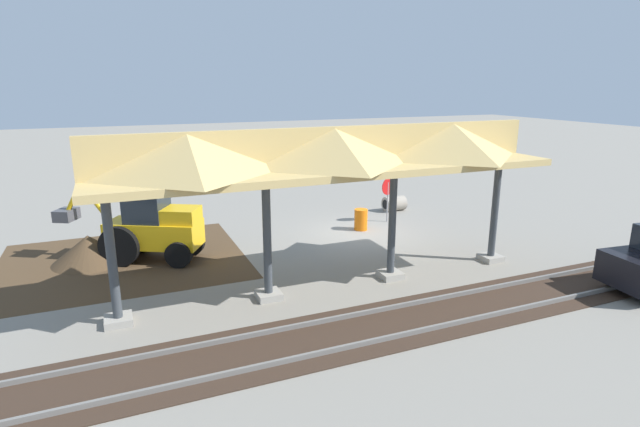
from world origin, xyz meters
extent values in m
plane|color=gray|center=(0.00, 0.00, 0.00)|extent=(120.00, 120.00, 0.00)
cube|color=#4C3823|center=(9.13, -0.32, 0.00)|extent=(8.17, 7.00, 0.01)
cube|color=#9E998E|center=(-2.83, 4.71, 0.10)|extent=(0.70, 0.70, 0.20)
cylinder|color=#383D42|center=(-2.83, 4.71, 1.80)|extent=(0.24, 0.24, 3.60)
cube|color=#9E998E|center=(1.25, 4.71, 0.10)|extent=(0.70, 0.70, 0.20)
cylinder|color=#383D42|center=(1.25, 4.71, 1.80)|extent=(0.24, 0.24, 3.60)
cube|color=#9E998E|center=(5.34, 4.71, 0.10)|extent=(0.70, 0.70, 0.20)
cylinder|color=#383D42|center=(5.34, 4.71, 1.80)|extent=(0.24, 0.24, 3.60)
cube|color=#9E998E|center=(9.43, 4.71, 0.10)|extent=(0.70, 0.70, 0.20)
cylinder|color=#383D42|center=(9.43, 4.71, 1.80)|extent=(0.24, 0.24, 3.60)
cube|color=tan|center=(3.30, 4.71, 3.70)|extent=(13.46, 3.20, 0.20)
cube|color=tan|center=(3.30, 4.71, 4.35)|extent=(13.46, 0.20, 1.10)
pyramid|color=tan|center=(-0.79, 4.71, 4.35)|extent=(3.68, 3.20, 1.10)
pyramid|color=tan|center=(3.30, 4.71, 4.35)|extent=(3.68, 3.20, 1.10)
pyramid|color=tan|center=(7.39, 4.71, 4.35)|extent=(3.68, 3.20, 1.10)
cube|color=slate|center=(0.00, 6.80, 0.07)|extent=(60.00, 0.08, 0.15)
cube|color=slate|center=(0.00, 8.24, 0.07)|extent=(60.00, 0.08, 0.15)
cube|color=#38281E|center=(0.00, 7.52, 0.01)|extent=(60.00, 2.58, 0.03)
cylinder|color=gray|center=(-2.05, -1.16, 0.90)|extent=(0.06, 0.06, 1.81)
cylinder|color=red|center=(-2.05, -1.16, 1.62)|extent=(0.73, 0.26, 0.76)
cube|color=#EAB214|center=(8.04, 0.01, 0.97)|extent=(3.43, 2.68, 0.90)
cube|color=#1E262D|center=(8.22, -0.09, 2.12)|extent=(1.70, 1.65, 1.40)
cube|color=#EAB214|center=(7.14, 0.50, 1.67)|extent=(1.53, 1.51, 0.50)
cylinder|color=black|center=(8.54, -1.08, 0.70)|extent=(1.37, 0.93, 1.40)
cylinder|color=black|center=(9.23, 0.18, 0.70)|extent=(1.37, 0.93, 1.40)
cylinder|color=black|center=(6.78, -0.04, 0.45)|extent=(0.93, 0.69, 0.90)
cylinder|color=black|center=(7.40, 1.10, 0.45)|extent=(0.93, 0.69, 0.90)
cylinder|color=#EAB214|center=(9.85, -0.98, 2.08)|extent=(1.02, 0.67, 1.41)
cylinder|color=#EAB214|center=(10.55, -1.36, 2.15)|extent=(0.79, 0.53, 1.24)
cube|color=#47474C|center=(10.84, -1.52, 1.57)|extent=(0.91, 0.99, 0.40)
cone|color=#4C3823|center=(10.22, -0.65, 0.00)|extent=(5.04, 5.04, 1.95)
cylinder|color=#9E9384|center=(-3.39, -2.75, 0.36)|extent=(1.07, 0.75, 0.72)
cylinder|color=black|center=(-2.86, -2.73, 0.36)|extent=(0.03, 0.47, 0.47)
cylinder|color=black|center=(-4.74, 8.01, 0.30)|extent=(0.62, 0.26, 0.60)
cylinder|color=orange|center=(-0.36, -0.47, 0.45)|extent=(0.56, 0.56, 0.90)
camera|label=1|loc=(9.20, 17.68, 6.12)|focal=28.00mm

